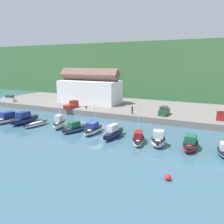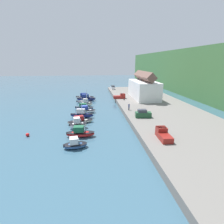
% 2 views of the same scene
% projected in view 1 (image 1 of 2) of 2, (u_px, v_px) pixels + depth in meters
% --- Properties ---
extents(ground_plane, '(320.00, 320.00, 0.00)m').
position_uv_depth(ground_plane, '(95.00, 135.00, 43.10)').
color(ground_plane, '#385B70').
extents(hillside_backdrop, '(240.00, 71.25, 21.80)m').
position_uv_depth(hillside_backdrop, '(171.00, 69.00, 113.24)').
color(hillside_backdrop, '#42703D').
rests_on(hillside_backdrop, ground_plane).
extents(quay_promenade, '(95.93, 24.55, 1.45)m').
position_uv_depth(quay_promenade, '(135.00, 108.00, 64.83)').
color(quay_promenade, slate).
rests_on(quay_promenade, ground_plane).
extents(harbor_clubhouse, '(19.46, 8.54, 10.83)m').
position_uv_depth(harbor_clubhouse, '(90.00, 90.00, 69.08)').
color(harbor_clubhouse, white).
rests_on(harbor_clubhouse, quay_promenade).
extents(moored_boat_0, '(3.80, 8.47, 2.54)m').
position_uv_depth(moored_boat_0, '(9.00, 118.00, 51.96)').
color(moored_boat_0, white).
rests_on(moored_boat_0, ground_plane).
extents(moored_boat_1, '(3.06, 8.10, 2.82)m').
position_uv_depth(moored_boat_1, '(25.00, 119.00, 50.90)').
color(moored_boat_1, navy).
rests_on(moored_boat_1, ground_plane).
extents(moored_boat_2, '(2.87, 6.48, 0.96)m').
position_uv_depth(moored_boat_2, '(36.00, 124.00, 48.68)').
color(moored_boat_2, silver).
rests_on(moored_boat_2, ground_plane).
extents(moored_boat_3, '(2.50, 5.04, 6.39)m').
position_uv_depth(moored_boat_3, '(59.00, 123.00, 47.14)').
color(moored_boat_3, white).
rests_on(moored_boat_3, ground_plane).
extents(moored_boat_4, '(3.79, 6.90, 2.19)m').
position_uv_depth(moored_boat_4, '(75.00, 128.00, 44.88)').
color(moored_boat_4, '#33568E').
rests_on(moored_boat_4, ground_plane).
extents(moored_boat_5, '(2.45, 6.43, 6.41)m').
position_uv_depth(moored_boat_5, '(93.00, 129.00, 43.78)').
color(moored_boat_5, white).
rests_on(moored_boat_5, ground_plane).
extents(moored_boat_6, '(2.39, 6.98, 2.67)m').
position_uv_depth(moored_boat_6, '(114.00, 133.00, 41.02)').
color(moored_boat_6, navy).
rests_on(moored_boat_6, ground_plane).
extents(moored_boat_7, '(3.63, 7.19, 6.65)m').
position_uv_depth(moored_boat_7, '(138.00, 138.00, 38.88)').
color(moored_boat_7, white).
rests_on(moored_boat_7, ground_plane).
extents(moored_boat_8, '(3.01, 4.65, 2.79)m').
position_uv_depth(moored_boat_8, '(158.00, 140.00, 37.04)').
color(moored_boat_8, silver).
rests_on(moored_boat_8, ground_plane).
extents(moored_boat_9, '(2.59, 6.34, 2.43)m').
position_uv_depth(moored_boat_9, '(190.00, 144.00, 35.78)').
color(moored_boat_9, red).
rests_on(moored_boat_9, ground_plane).
extents(parked_car_0, '(2.18, 4.35, 2.16)m').
position_uv_depth(parked_car_0, '(164.00, 111.00, 52.99)').
color(parked_car_0, '#1E4C2D').
rests_on(parked_car_0, quay_promenade).
extents(parked_car_1, '(4.41, 2.38, 2.16)m').
position_uv_depth(parked_car_1, '(9.00, 99.00, 71.16)').
color(parked_car_1, silver).
rests_on(parked_car_1, quay_promenade).
extents(pickup_truck_0, '(2.00, 4.73, 1.90)m').
position_uv_depth(pickup_truck_0, '(72.00, 105.00, 61.51)').
color(pickup_truck_0, maroon).
rests_on(pickup_truck_0, quay_promenade).
extents(person_on_quay, '(0.40, 0.40, 2.14)m').
position_uv_depth(person_on_quay, '(132.00, 110.00, 53.94)').
color(person_on_quay, '#232838').
rests_on(person_on_quay, quay_promenade).
extents(dog_on_quay, '(0.81, 0.73, 0.68)m').
position_uv_depth(dog_on_quay, '(86.00, 107.00, 60.60)').
color(dog_on_quay, black).
rests_on(dog_on_quay, quay_promenade).
extents(mooring_buoy_0, '(0.77, 0.77, 0.77)m').
position_uv_depth(mooring_buoy_0, '(168.00, 177.00, 26.24)').
color(mooring_buoy_0, red).
rests_on(mooring_buoy_0, ground_plane).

